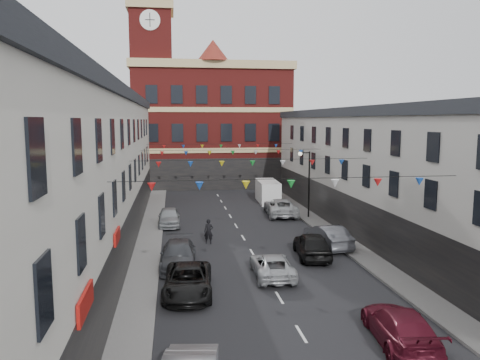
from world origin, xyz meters
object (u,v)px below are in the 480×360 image
car_left_d (178,255)px  car_right_e (328,236)px  car_right_d (312,245)px  white_van (268,192)px  car_right_f (281,207)px  street_lamp (306,175)px  pedestrian (209,232)px  car_left_e (169,217)px  car_right_c (400,326)px  moving_car (272,265)px  car_left_c (188,281)px

car_left_d → car_right_e: car_right_e is taller
car_right_d → white_van: size_ratio=0.93×
car_right_f → white_van: size_ratio=1.09×
street_lamp → pedestrian: (-9.23, -7.33, -3.02)m
car_left_e → car_right_d: car_right_d is taller
car_right_c → car_right_d: car_right_d is taller
car_left_e → car_right_f: 10.50m
car_left_e → white_van: white_van is taller
car_left_d → car_right_d: bearing=7.7°
car_left_e → car_right_c: car_left_e is taller
car_left_d → car_right_c: 13.88m
car_right_c → white_van: white_van is taller
car_right_d → moving_car: bearing=51.2°
car_left_c → car_right_e: bearing=41.1°
car_left_e → street_lamp: bearing=5.4°
street_lamp → car_right_c: bearing=-97.2°
car_right_d → car_left_d: bearing=11.7°
street_lamp → car_left_c: 20.43m
car_right_c → car_right_d: (0.00, 11.76, 0.10)m
street_lamp → pedestrian: bearing=-141.6°
car_left_c → white_van: size_ratio=0.99×
car_right_c → moving_car: bearing=-62.0°
car_left_c → moving_car: 5.20m
street_lamp → car_right_d: bearing=-104.3°
street_lamp → white_van: 9.26m
pedestrian → moving_car: bearing=-54.6°
car_left_d → white_van: bearing=67.6°
car_right_e → white_van: 18.12m
street_lamp → car_right_f: bearing=140.5°
car_right_d → car_left_e: bearing=-42.3°
car_right_f → moving_car: 17.00m
car_left_c → pedestrian: 9.75m
car_right_e → pedestrian: pedestrian is taller
car_right_c → white_van: bearing=-85.4°
car_right_c → pedestrian: (-6.28, 16.03, 0.17)m
car_left_c → moving_car: bearing=27.2°
car_left_c → car_left_e: 15.76m
car_left_d → pedestrian: bearing=68.9°
car_left_c → white_van: bearing=73.8°
car_right_d → white_van: 20.32m
moving_car → white_van: bearing=-98.6°
car_right_d → car_right_e: 2.80m
street_lamp → car_right_e: size_ratio=1.25×
car_right_f → car_right_d: bearing=89.7°
street_lamp → pedestrian: 12.17m
car_right_d → pedestrian: pedestrian is taller
car_left_c → car_right_f: size_ratio=0.90×
car_right_c → car_left_e: bearing=-60.8°
car_left_e → white_van: (10.37, 9.87, 0.40)m
car_left_e → pedestrian: bearing=-65.5°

